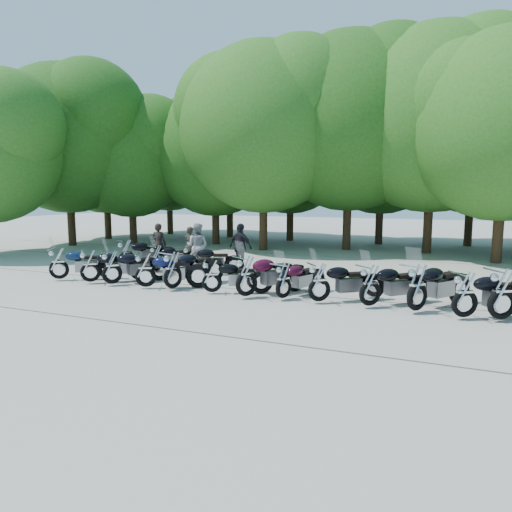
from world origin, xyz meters
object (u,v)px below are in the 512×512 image
at_px(motorcycle_4, 173,269).
at_px(motorcycle_12, 503,292).
at_px(motorcycle_15, 192,259).
at_px(motorcycle_14, 157,257).
at_px(rider_2, 241,247).
at_px(motorcycle_13, 126,253).
at_px(motorcycle_11, 465,293).
at_px(motorcycle_3, 145,269).
at_px(motorcycle_10, 417,286).
at_px(motorcycle_7, 284,279).
at_px(rider_0, 159,244).
at_px(rider_3, 191,246).
at_px(motorcycle_5, 212,275).
at_px(motorcycle_9, 370,284).
at_px(motorcycle_0, 59,262).
at_px(motorcycle_2, 112,266).
at_px(rider_1, 197,246).
at_px(motorcycle_1, 90,265).
at_px(motorcycle_8, 319,281).
at_px(motorcycle_6, 246,274).

distance_m(motorcycle_4, motorcycle_12, 9.14).
bearing_deg(motorcycle_12, motorcycle_15, 43.43).
height_order(motorcycle_14, rider_2, rider_2).
distance_m(motorcycle_13, rider_2, 4.54).
bearing_deg(motorcycle_4, motorcycle_11, -161.37).
bearing_deg(motorcycle_3, motorcycle_10, -116.16).
relative_size(motorcycle_7, motorcycle_15, 0.97).
xyz_separation_m(motorcycle_4, motorcycle_12, (9.14, -0.10, 0.04)).
xyz_separation_m(motorcycle_3, motorcycle_14, (-1.45, 2.75, -0.06)).
distance_m(rider_0, rider_3, 1.36).
xyz_separation_m(motorcycle_5, motorcycle_12, (7.76, -0.09, 0.14)).
relative_size(rider_0, rider_2, 0.95).
bearing_deg(motorcycle_9, motorcycle_3, 46.72).
bearing_deg(motorcycle_14, motorcycle_0, 80.83).
distance_m(motorcycle_0, rider_0, 4.44).
distance_m(motorcycle_2, motorcycle_15, 3.05).
relative_size(motorcycle_4, rider_3, 1.48).
height_order(motorcycle_3, motorcycle_4, motorcycle_4).
bearing_deg(motorcycle_4, motorcycle_10, -159.94).
bearing_deg(rider_1, motorcycle_13, 21.96).
bearing_deg(motorcycle_5, motorcycle_14, 30.16).
bearing_deg(motorcycle_10, motorcycle_1, 34.94).
distance_m(motorcycle_9, rider_2, 6.88).
relative_size(motorcycle_2, rider_2, 1.24).
xyz_separation_m(motorcycle_5, rider_0, (-4.69, 4.12, 0.30)).
xyz_separation_m(motorcycle_1, rider_1, (1.83, 4.01, 0.28)).
xyz_separation_m(motorcycle_9, motorcycle_11, (2.27, -0.29, 0.01)).
height_order(motorcycle_2, motorcycle_8, motorcycle_2).
distance_m(motorcycle_9, rider_3, 9.22).
relative_size(motorcycle_0, motorcycle_15, 1.05).
bearing_deg(motorcycle_13, motorcycle_2, 151.05).
height_order(motorcycle_6, motorcycle_15, motorcycle_6).
bearing_deg(rider_0, motorcycle_3, 109.28).
distance_m(motorcycle_2, motorcycle_8, 6.94).
distance_m(motorcycle_5, motorcycle_10, 5.86).
xyz_separation_m(motorcycle_3, rider_2, (1.42, 4.24, 0.28)).
bearing_deg(motorcycle_3, motorcycle_5, -113.91).
xyz_separation_m(motorcycle_7, motorcycle_8, (1.05, -0.02, 0.04)).
xyz_separation_m(motorcycle_7, rider_2, (-3.15, 4.04, 0.33)).
bearing_deg(motorcycle_7, motorcycle_13, 4.44).
distance_m(motorcycle_11, motorcycle_15, 9.57).
xyz_separation_m(motorcycle_12, motorcycle_13, (-12.91, 2.64, -0.04)).
relative_size(motorcycle_15, rider_2, 1.18).
distance_m(motorcycle_1, rider_1, 4.42).
relative_size(motorcycle_3, motorcycle_12, 0.90).
distance_m(motorcycle_7, rider_2, 5.13).
height_order(motorcycle_8, rider_0, rider_0).
distance_m(motorcycle_2, motorcycle_5, 3.64).
bearing_deg(motorcycle_11, rider_0, 37.40).
xyz_separation_m(rider_1, rider_2, (1.81, 0.24, 0.01)).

